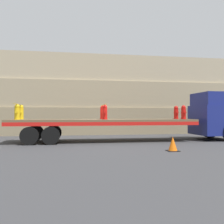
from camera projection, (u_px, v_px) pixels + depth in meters
ground_plane at (104, 141)px, 14.55m from camera, size 120.00×120.00×0.00m
rock_cliff at (94, 95)px, 20.78m from camera, size 60.00×3.30×6.36m
truck_cab at (215, 116)px, 15.70m from camera, size 2.33×2.62×2.93m
flatbed_trailer at (90, 124)px, 14.43m from camera, size 10.64×2.54×1.30m
fire_hydrant_yellow_near_0 at (17, 112)px, 13.28m from camera, size 0.34×0.51×0.83m
fire_hydrant_yellow_far_0 at (21, 112)px, 14.34m from camera, size 0.34×0.51×0.83m
fire_hydrant_red_near_1 at (105, 112)px, 14.04m from camera, size 0.34×0.51×0.83m
fire_hydrant_red_far_1 at (102, 113)px, 15.10m from camera, size 0.34×0.51×0.83m
fire_hydrant_red_near_2 at (184, 112)px, 14.80m from camera, size 0.34×0.51×0.83m
fire_hydrant_red_far_2 at (176, 113)px, 15.85m from camera, size 0.34×0.51×0.83m
cargo_strap_rear at (19, 104)px, 13.82m from camera, size 0.05×2.63×0.01m
cargo_strap_middle at (104, 105)px, 14.57m from camera, size 0.05×2.63×0.01m
traffic_cone at (173, 144)px, 10.68m from camera, size 0.49×0.49×0.62m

